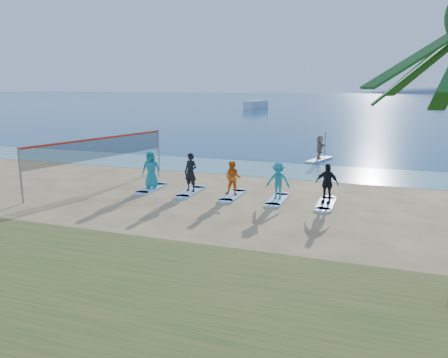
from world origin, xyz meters
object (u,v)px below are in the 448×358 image
(surfboard_0, at_px, (152,188))
(surfboard_4, at_px, (326,204))
(boat_offshore_b, at_px, (438,106))
(surfboard_3, at_px, (278,200))
(surfboard_1, at_px, (191,192))
(student_3, at_px, (278,181))
(surfboard_2, at_px, (233,196))
(student_4, at_px, (327,183))
(student_1, at_px, (191,172))
(student_0, at_px, (151,170))
(volleyball_net, at_px, (100,148))
(student_2, at_px, (233,178))
(paddleboard, at_px, (319,160))
(boat_offshore_a, at_px, (256,109))
(paddleboarder, at_px, (320,147))

(surfboard_0, xyz_separation_m, surfboard_4, (8.56, 0.00, 0.00))
(boat_offshore_b, relative_size, surfboard_3, 3.00)
(surfboard_1, distance_m, surfboard_4, 6.42)
(surfboard_1, distance_m, student_3, 4.37)
(surfboard_2, relative_size, student_4, 1.27)
(surfboard_1, distance_m, student_1, 0.98)
(surfboard_1, xyz_separation_m, student_3, (4.28, 0.00, 0.87))
(surfboard_3, bearing_deg, student_1, 180.00)
(student_0, height_order, student_4, student_0)
(volleyball_net, height_order, student_3, volleyball_net)
(student_3, xyz_separation_m, surfboard_4, (2.14, 0.00, -0.87))
(boat_offshore_b, xyz_separation_m, student_2, (-19.75, -106.50, 0.88))
(paddleboard, distance_m, student_3, 11.61)
(volleyball_net, relative_size, boat_offshore_a, 1.15)
(boat_offshore_a, bearing_deg, student_0, -65.50)
(paddleboarder, relative_size, student_3, 0.98)
(surfboard_1, height_order, surfboard_3, same)
(student_1, height_order, surfboard_4, student_1)
(surfboard_4, bearing_deg, student_4, 0.00)
(surfboard_2, height_order, surfboard_4, same)
(volleyball_net, relative_size, student_1, 4.75)
(boat_offshore_b, height_order, student_3, student_3)
(paddleboard, xyz_separation_m, student_3, (-0.29, -11.57, 0.85))
(surfboard_1, relative_size, surfboard_3, 1.00)
(student_2, bearing_deg, surfboard_0, 176.76)
(boat_offshore_a, bearing_deg, student_2, -62.44)
(volleyball_net, distance_m, surfboard_4, 11.74)
(student_0, distance_m, student_3, 6.42)
(student_4, bearing_deg, student_3, -169.37)
(surfboard_0, bearing_deg, paddleboarder, 59.87)
(volleyball_net, xyz_separation_m, student_1, (5.17, -0.14, -0.88))
(boat_offshore_a, bearing_deg, paddleboard, -57.96)
(volleyball_net, xyz_separation_m, paddleboard, (9.75, 11.43, -1.84))
(paddleboard, height_order, boat_offshore_a, boat_offshore_a)
(surfboard_0, bearing_deg, surfboard_1, 0.00)
(volleyball_net, relative_size, student_4, 5.11)
(surfboard_2, distance_m, surfboard_4, 4.28)
(boat_offshore_b, bearing_deg, paddleboarder, -102.84)
(surfboard_1, bearing_deg, volleyball_net, 178.47)
(boat_offshore_a, height_order, surfboard_4, boat_offshore_a)
(surfboard_2, height_order, student_4, student_4)
(student_2, bearing_deg, surfboard_4, -3.24)
(surfboard_2, bearing_deg, student_4, 0.00)
(volleyball_net, bearing_deg, student_2, -1.08)
(boat_offshore_a, bearing_deg, volleyball_net, -67.69)
(boat_offshore_a, distance_m, surfboard_4, 79.72)
(boat_offshore_a, bearing_deg, surfboard_1, -63.96)
(surfboard_0, height_order, surfboard_1, same)
(surfboard_1, bearing_deg, student_0, 180.00)
(boat_offshore_b, bearing_deg, student_3, -101.89)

